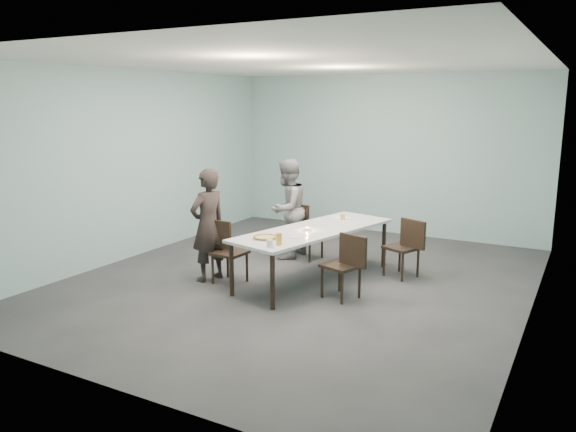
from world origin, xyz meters
The scene contains 16 objects.
ground centered at (0.00, 0.00, 0.00)m, with size 7.00×7.00×0.00m, color #333335.
room_shell centered at (0.00, 0.00, 2.03)m, with size 6.02×7.02×3.01m.
table centered at (0.16, 0.12, 0.69)m, with size 1.49×2.74×0.75m.
chair_near_left centered at (-0.90, -0.54, 0.50)m, with size 0.62×0.44×0.87m.
chair_far_left centered at (-0.51, 1.11, 0.50)m, with size 0.64×0.49×0.87m.
chair_near_right centered at (0.86, -0.39, 0.50)m, with size 0.65×0.53×0.87m.
chair_far_right centered at (1.26, 0.86, 0.50)m, with size 0.65×0.55×0.87m.
diner_near centered at (-1.15, -0.57, 0.80)m, with size 0.58×0.38×1.59m, color black.
diner_far centered at (-0.76, 1.00, 0.80)m, with size 0.78×0.61×1.60m, color gray.
pizza centered at (-0.13, -0.72, 0.77)m, with size 0.34×0.34×0.04m.
side_plate centered at (0.18, -0.45, 0.76)m, with size 0.18×0.18×0.01m, color white.
beer_glass centered at (0.17, -0.90, 0.82)m, with size 0.08×0.08×0.15m, color gold.
water_tumbler centered at (0.13, -1.05, 0.80)m, with size 0.08×0.08×0.09m, color silver.
tealight centered at (0.12, -0.02, 0.77)m, with size 0.06×0.06×0.05m.
amber_tumbler centered at (0.26, 0.88, 0.79)m, with size 0.07×0.07×0.08m, color gold.
menu centered at (0.17, 1.00, 0.75)m, with size 0.30×0.22×0.01m, color silver.
Camera 1 is at (3.51, -6.75, 2.49)m, focal length 35.00 mm.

